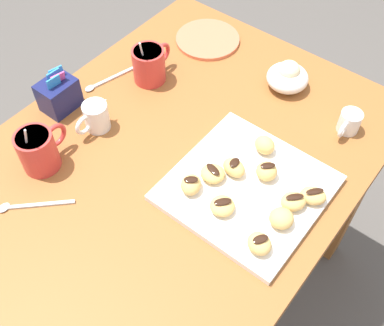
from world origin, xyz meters
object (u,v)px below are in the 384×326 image
Objects in this scene: dining_table at (170,194)px; beignet_9 at (222,206)px; pastry_plate_square at (247,188)px; beignet_0 at (293,201)px; ice_cream_bowl at (288,76)px; chocolate_sauce_pitcher at (350,121)px; beignet_2 at (267,171)px; beignet_1 at (213,174)px; sugar_caddy at (59,95)px; beignet_4 at (259,244)px; coffee_mug_red_right at (149,64)px; coffee_mug_red_left at (38,149)px; cream_pitcher_white at (96,116)px; beignet_3 at (313,196)px; beignet_8 at (191,185)px; beignet_6 at (265,145)px; beignet_5 at (281,218)px; beignet_7 at (234,168)px; saucer_coral_left at (208,39)px.

beignet_9 is at bearing -101.63° from dining_table.
pastry_plate_square is 5.79× the size of beignet_0.
ice_cream_bowl is 1.17× the size of chocolate_sauce_pitcher.
dining_table is at bearing 114.31° from beignet_2.
beignet_1 is at bearing -81.43° from dining_table.
sugar_caddy is 1.94× the size of beignet_0.
beignet_4 is at bearing -114.99° from beignet_1.
coffee_mug_red_right reaches higher than beignet_0.
beignet_2 reaches higher than dining_table.
coffee_mug_red_left reaches higher than cream_pitcher_white.
beignet_3 is at bearing -76.33° from cream_pitcher_white.
beignet_8 is (-0.38, 0.18, 0.00)m from chocolate_sauce_pitcher.
beignet_6 is at bearing 148.70° from chocolate_sauce_pitcher.
coffee_mug_red_right reaches higher than pastry_plate_square.
beignet_1 is at bearing -59.06° from coffee_mug_red_left.
chocolate_sauce_pitcher is at bearing -31.30° from beignet_6.
beignet_5 is 0.96× the size of beignet_9.
beignet_7 is (0.06, -0.14, 0.17)m from dining_table.
coffee_mug_red_right is (0.14, 0.41, 0.04)m from pastry_plate_square.
beignet_7 reaches higher than beignet_1.
saucer_coral_left is 0.49m from beignet_7.
beignet_4 is (-0.25, -0.51, -0.02)m from coffee_mug_red_right.
ice_cream_bowl is 0.20m from chocolate_sauce_pitcher.
pastry_plate_square is 0.11m from beignet_6.
beignet_3 is 1.06× the size of beignet_9.
pastry_plate_square is at bearing -133.43° from saucer_coral_left.
saucer_coral_left is at bearing 38.38° from beignet_1.
dining_table is 22.82× the size of beignet_2.
coffee_mug_red_left is 0.16m from cream_pitcher_white.
pastry_plate_square is 0.09m from beignet_9.
beignet_2 is at bearing 71.00° from beignet_0.
beignet_2 reaches higher than beignet_8.
ice_cream_bowl is at bearing -56.68° from coffee_mug_red_right.
beignet_5 is at bearing 166.02° from beignet_3.
chocolate_sauce_pitcher is 0.41m from beignet_4.
beignet_6 is at bearing -18.66° from beignet_8.
pastry_plate_square is 2.11× the size of coffee_mug_red_left.
saucer_coral_left is at bearing 54.54° from beignet_0.
saucer_coral_left is 0.60m from beignet_3.
beignet_7 is 1.05× the size of beignet_9.
beignet_9 reaches higher than saucer_coral_left.
beignet_0 is 0.98× the size of beignet_3.
coffee_mug_red_left reaches higher than pastry_plate_square.
cream_pitcher_white is (0.16, -0.02, -0.01)m from coffee_mug_red_left.
beignet_2 is at bearing -39.83° from beignet_8.
beignet_4 is 0.25m from beignet_6.
saucer_coral_left is (0.59, -0.02, -0.05)m from coffee_mug_red_left.
beignet_6 is (0.06, 0.04, 0.00)m from beignet_2.
beignet_2 is (0.09, -0.21, 0.17)m from dining_table.
beignet_3 is 1.01× the size of beignet_7.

